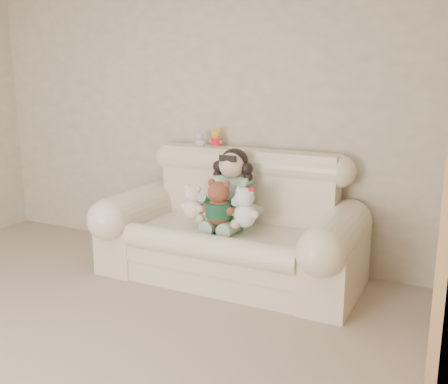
% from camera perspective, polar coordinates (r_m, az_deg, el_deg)
% --- Properties ---
extents(wall_back, '(4.50, 0.00, 4.50)m').
position_cam_1_polar(wall_back, '(4.79, -2.96, 8.60)').
color(wall_back, beige).
rests_on(wall_back, ground).
extents(wall_right, '(0.00, 5.00, 5.00)m').
position_cam_1_polar(wall_right, '(1.71, 22.99, -0.71)').
color(wall_right, beige).
rests_on(wall_right, ground).
extents(sofa, '(2.10, 0.95, 1.03)m').
position_cam_1_polar(sofa, '(4.23, 0.60, -2.82)').
color(sofa, '#F5EDC6').
rests_on(sofa, floor).
extents(seated_child, '(0.40, 0.49, 0.65)m').
position_cam_1_polar(seated_child, '(4.25, 0.88, 0.48)').
color(seated_child, '#29764C').
rests_on(seated_child, sofa).
extents(brown_teddy, '(0.31, 0.27, 0.42)m').
position_cam_1_polar(brown_teddy, '(4.05, -0.54, -0.68)').
color(brown_teddy, brown).
rests_on(brown_teddy, sofa).
extents(white_cat, '(0.29, 0.25, 0.38)m').
position_cam_1_polar(white_cat, '(4.00, 2.29, -1.19)').
color(white_cat, white).
rests_on(white_cat, sofa).
extents(cream_teddy, '(0.26, 0.23, 0.33)m').
position_cam_1_polar(cream_teddy, '(4.22, -3.35, -0.77)').
color(cream_teddy, white).
rests_on(cream_teddy, sofa).
extents(yellow_mini_bear, '(0.15, 0.13, 0.20)m').
position_cam_1_polar(yellow_mini_bear, '(4.59, -0.82, 6.03)').
color(yellow_mini_bear, yellow).
rests_on(yellow_mini_bear, sofa).
extents(grey_mini_plush, '(0.13, 0.11, 0.16)m').
position_cam_1_polar(grey_mini_plush, '(4.61, -2.55, 5.81)').
color(grey_mini_plush, silver).
rests_on(grey_mini_plush, sofa).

